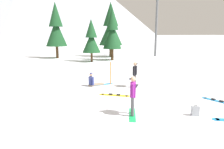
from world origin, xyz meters
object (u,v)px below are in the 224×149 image
at_px(loose_snowboard_near_right, 217,101).
at_px(pine_tree_tall, 112,31).
at_px(snowboarder_foreground, 133,95).
at_px(ski_lift_tower, 157,16).
at_px(pine_tree_young, 91,39).
at_px(trail_marker_pole, 110,73).
at_px(pine_tree_twin, 56,28).
at_px(snowboarder_midground, 135,74).
at_px(pine_tree_broad, 111,27).
at_px(backpack_grey, 195,111).
at_px(snowboarder_background, 94,81).
at_px(loose_snowboard_far_spare, 115,95).

xyz_separation_m(loose_snowboard_near_right, pine_tree_tall, (0.74, 18.64, 3.85)).
distance_m(snowboarder_foreground, ski_lift_tower, 26.08).
xyz_separation_m(pine_tree_young, ski_lift_tower, (11.25, 3.07, 3.27)).
distance_m(trail_marker_pole, pine_tree_twin, 18.60).
height_order(snowboarder_midground, loose_snowboard_near_right, snowboarder_midground).
distance_m(snowboarder_foreground, pine_tree_broad, 24.22).
height_order(snowboarder_midground, pine_tree_broad, pine_tree_broad).
bearing_deg(snowboarder_midground, pine_tree_tall, 75.97).
bearing_deg(pine_tree_tall, backpack_grey, -99.40).
distance_m(snowboarder_background, backpack_grey, 7.32).
relative_size(trail_marker_pole, pine_tree_tall, 0.23).
bearing_deg(backpack_grey, trail_marker_pole, 103.16).
xyz_separation_m(snowboarder_midground, pine_tree_young, (0.56, 13.79, 2.05)).
xyz_separation_m(snowboarder_background, pine_tree_twin, (-0.68, 18.17, 4.04)).
height_order(backpack_grey, ski_lift_tower, ski_lift_tower).
bearing_deg(pine_tree_twin, snowboarder_foreground, -87.77).
distance_m(backpack_grey, pine_tree_broad, 24.67).
height_order(snowboarder_foreground, pine_tree_young, pine_tree_young).
bearing_deg(snowboarder_foreground, ski_lift_tower, 56.53).
height_order(snowboarder_midground, ski_lift_tower, ski_lift_tower).
bearing_deg(loose_snowboard_far_spare, snowboarder_background, 101.95).
relative_size(pine_tree_twin, pine_tree_broad, 0.97).
relative_size(pine_tree_tall, ski_lift_tower, 0.64).
height_order(snowboarder_foreground, pine_tree_tall, pine_tree_tall).
distance_m(loose_snowboard_far_spare, pine_tree_twin, 21.31).
relative_size(pine_tree_young, pine_tree_tall, 0.76).
bearing_deg(loose_snowboard_near_right, snowboarder_midground, 124.11).
distance_m(pine_tree_young, pine_tree_broad, 6.49).
bearing_deg(pine_tree_tall, snowboarder_midground, -104.03).
bearing_deg(backpack_grey, snowboarder_foreground, 158.95).
height_order(snowboarder_background, trail_marker_pole, trail_marker_pole).
bearing_deg(loose_snowboard_far_spare, pine_tree_tall, 70.57).
bearing_deg(snowboarder_background, loose_snowboard_far_spare, -78.05).
bearing_deg(trail_marker_pole, pine_tree_tall, 69.59).
relative_size(snowboarder_background, pine_tree_tall, 0.25).
height_order(trail_marker_pole, pine_tree_tall, pine_tree_tall).
relative_size(snowboarder_foreground, ski_lift_tower, 0.16).
bearing_deg(ski_lift_tower, snowboarder_midground, -125.03).
distance_m(backpack_grey, pine_tree_twin, 25.51).
bearing_deg(pine_tree_twin, pine_tree_young, -56.55).
relative_size(backpack_grey, trail_marker_pole, 0.29).
distance_m(loose_snowboard_near_right, pine_tree_young, 18.40).
bearing_deg(pine_tree_broad, pine_tree_young, -132.40).
relative_size(loose_snowboard_far_spare, loose_snowboard_near_right, 1.01).
height_order(backpack_grey, trail_marker_pole, trail_marker_pole).
bearing_deg(trail_marker_pole, loose_snowboard_far_spare, -104.43).
bearing_deg(snowboarder_background, backpack_grey, -67.25).
bearing_deg(ski_lift_tower, snowboarder_foreground, -123.47).
distance_m(loose_snowboard_near_right, pine_tree_broad, 23.19).
bearing_deg(pine_tree_tall, pine_tree_broad, 73.33).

